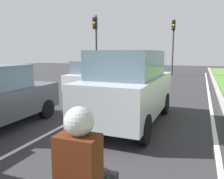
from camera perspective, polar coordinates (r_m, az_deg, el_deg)
ground_plane at (r=11.77m, az=5.56°, el=-1.67°), size 60.00×60.00×0.00m
lane_line_center at (r=11.98m, az=2.34°, el=-1.43°), size 0.12×32.00×0.01m
lane_line_right_edge at (r=11.35m, az=23.34°, el=-2.79°), size 0.12×32.00×0.01m
curb_right at (r=11.37m, az=25.88°, el=-2.65°), size 0.24×48.00×0.12m
car_suv_ahead at (r=7.09m, az=4.32°, el=0.66°), size 2.01×4.52×2.28m
car_hatchback_far at (r=12.74m, az=-5.18°, el=3.18°), size 1.80×3.74×1.78m
rider_person at (r=2.27m, az=-8.04°, el=-17.91°), size 0.50×0.40×1.16m
traffic_light_overhead_left at (r=18.77m, az=-4.13°, el=13.16°), size 0.32×0.50×5.15m
traffic_light_far_median at (r=22.98m, az=15.10°, el=12.49°), size 0.32×0.50×5.31m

